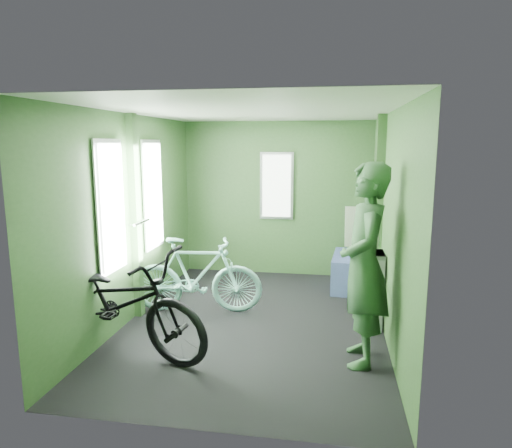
{
  "coord_description": "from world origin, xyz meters",
  "views": [
    {
      "loc": [
        0.81,
        -4.77,
        1.98
      ],
      "look_at": [
        0.0,
        0.1,
        1.1
      ],
      "focal_mm": 32.0,
      "sensor_mm": 36.0,
      "label": 1
    }
  ],
  "objects": [
    {
      "name": "room",
      "position": [
        -0.04,
        0.04,
        1.44
      ],
      "size": [
        4.0,
        4.02,
        2.31
      ],
      "color": "black",
      "rests_on": "ground"
    },
    {
      "name": "bicycle_black",
      "position": [
        -1.12,
        -0.96,
        0.0
      ],
      "size": [
        2.11,
        1.4,
        1.11
      ],
      "primitive_type": "imported",
      "rotation": [
        0.0,
        -0.13,
        1.25
      ],
      "color": "black",
      "rests_on": "ground"
    },
    {
      "name": "bicycle_mint",
      "position": [
        -0.71,
        0.16,
        0.0
      ],
      "size": [
        1.58,
        0.69,
        0.96
      ],
      "primitive_type": "imported",
      "rotation": [
        0.0,
        -0.11,
        1.68
      ],
      "color": "#87D3C4",
      "rests_on": "ground"
    },
    {
      "name": "passenger",
      "position": [
        1.12,
        -0.75,
        0.91
      ],
      "size": [
        0.47,
        0.7,
        1.82
      ],
      "rotation": [
        0.0,
        0.0,
        -1.52
      ],
      "color": "#2B4F2C",
      "rests_on": "ground"
    },
    {
      "name": "waste_box",
      "position": [
        1.26,
        0.1,
        0.41
      ],
      "size": [
        0.24,
        0.34,
        0.83
      ],
      "primitive_type": "cube",
      "color": "gray",
      "rests_on": "ground"
    },
    {
      "name": "bench_seat",
      "position": [
        1.15,
        1.45,
        0.29
      ],
      "size": [
        0.58,
        0.96,
        0.97
      ],
      "rotation": [
        0.0,
        0.0,
        -0.08
      ],
      "color": "navy",
      "rests_on": "ground"
    }
  ]
}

